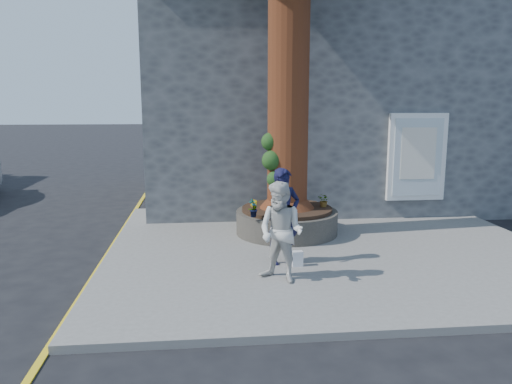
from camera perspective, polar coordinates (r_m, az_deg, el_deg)
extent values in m
plane|color=black|center=(9.51, 0.66, -8.65)|extent=(120.00, 120.00, 0.00)
cube|color=slate|center=(10.69, 8.11, -6.25)|extent=(9.00, 8.00, 0.12)
cube|color=yellow|center=(10.60, -16.72, -7.06)|extent=(0.10, 30.00, 0.01)
cube|color=#47494B|center=(16.51, 6.59, 9.97)|extent=(10.00, 8.00, 6.00)
cube|color=black|center=(16.79, 6.83, 20.78)|extent=(10.30, 8.30, 0.30)
cube|color=white|center=(13.27, 17.90, 3.82)|extent=(1.50, 0.12, 2.20)
cube|color=silver|center=(13.21, 18.00, 3.79)|extent=(1.25, 0.04, 1.95)
cube|color=silver|center=(13.18, 18.06, 4.21)|extent=(0.90, 0.02, 1.30)
cylinder|color=black|center=(11.41, 3.53, -3.43)|extent=(2.30, 2.30, 0.52)
cylinder|color=black|center=(11.35, 3.55, -1.96)|extent=(2.04, 2.04, 0.08)
cylinder|color=#4E2013|center=(11.17, 3.78, 17.40)|extent=(0.90, 0.90, 7.50)
cone|color=#4E2013|center=(11.27, 3.57, -0.02)|extent=(1.24, 1.24, 0.70)
sphere|color=#133A15|center=(10.90, 1.81, 3.63)|extent=(0.44, 0.44, 0.44)
sphere|color=#133A15|center=(10.87, 2.18, 1.48)|extent=(0.36, 0.36, 0.36)
sphere|color=#133A15|center=(10.98, 1.64, 5.78)|extent=(0.40, 0.40, 0.40)
imported|color=black|center=(9.19, 3.17, -2.78)|extent=(0.76, 0.63, 1.78)
imported|color=silver|center=(8.29, 2.89, -4.60)|extent=(1.04, 1.01, 1.68)
cube|color=white|center=(9.23, 4.72, -7.59)|extent=(0.21, 0.14, 0.28)
imported|color=gray|center=(10.36, -0.32, -1.84)|extent=(0.24, 0.23, 0.38)
imported|color=gray|center=(10.37, -0.32, -1.89)|extent=(0.23, 0.23, 0.36)
imported|color=gray|center=(12.11, 3.30, -0.09)|extent=(0.21, 0.21, 0.37)
imported|color=gray|center=(11.43, 7.80, -0.96)|extent=(0.36, 0.36, 0.30)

